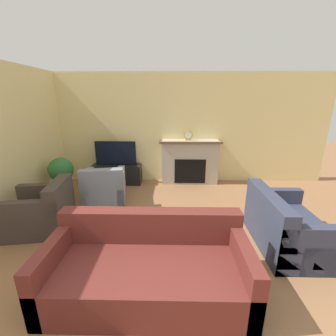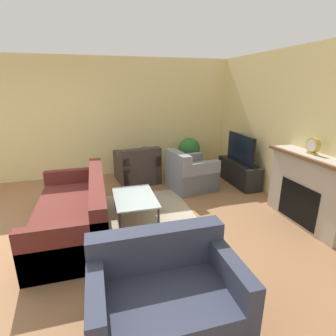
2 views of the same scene
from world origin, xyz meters
name	(u,v)px [view 1 (image 1 of 2)]	position (x,y,z in m)	size (l,w,h in m)	color
wall_back	(164,129)	(0.00, 4.46, 1.35)	(8.21, 0.06, 2.70)	beige
area_rug	(149,239)	(-0.13, 1.76, 0.00)	(2.17, 1.84, 0.00)	#B7A88E
fireplace	(190,161)	(0.67, 4.25, 0.58)	(1.52, 0.40, 1.10)	#B2A899
tv_stand	(117,174)	(-1.18, 4.15, 0.24)	(1.22, 0.38, 0.49)	black
tv	(116,153)	(-1.18, 4.15, 0.79)	(1.00, 0.06, 0.60)	black
couch_sectional	(149,268)	(-0.03, 0.80, 0.28)	(2.15, 0.97, 0.82)	#5B231E
couch_loveseat	(285,227)	(1.88, 1.65, 0.29)	(0.87, 1.28, 0.82)	#33384C
armchair_by_window	(42,212)	(-1.91, 2.02, 0.30)	(1.01, 0.97, 0.82)	#3D332D
armchair_accent	(105,190)	(-1.16, 3.00, 0.30)	(0.93, 0.98, 0.82)	gray
coffee_table	(148,220)	(-0.13, 1.69, 0.37)	(0.97, 0.64, 0.41)	#333338
potted_plant	(61,171)	(-2.20, 3.36, 0.57)	(0.52, 0.52, 0.87)	#AD704C
mantel_clock	(188,135)	(0.61, 4.26, 1.23)	(0.21, 0.07, 0.24)	#B79338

